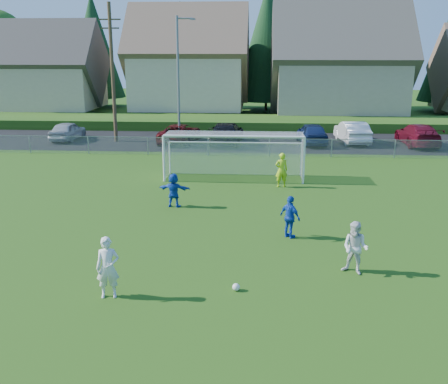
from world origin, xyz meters
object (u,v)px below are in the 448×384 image
(player_white_a, at_px, (108,268))
(goalkeeper, at_px, (281,170))
(car_f, at_px, (352,132))
(player_blue_b, at_px, (174,190))
(car_d, at_px, (226,133))
(car_c, at_px, (180,133))
(car_g, at_px, (418,135))
(soccer_goal, at_px, (234,148))
(soccer_ball, at_px, (236,287))
(car_a, at_px, (68,131))
(player_white_b, at_px, (355,248))
(player_blue_a, at_px, (290,217))
(car_e, at_px, (312,133))

(player_white_a, height_order, goalkeeper, player_white_a)
(goalkeeper, relative_size, car_f, 0.36)
(player_blue_b, xyz_separation_m, car_d, (1.31, 16.05, 0.03))
(car_c, height_order, car_g, car_g)
(car_g, bearing_deg, soccer_goal, 39.27)
(soccer_ball, xyz_separation_m, car_f, (7.47, 25.29, 0.69))
(car_c, xyz_separation_m, car_d, (3.50, -0.23, 0.09))
(soccer_ball, bearing_deg, car_f, 73.54)
(soccer_ball, relative_size, car_f, 0.05)
(car_c, bearing_deg, car_a, 3.88)
(player_white_b, height_order, soccer_goal, soccer_goal)
(car_f, distance_m, soccer_goal, 14.18)
(player_blue_a, bearing_deg, player_blue_b, 9.85)
(car_e, bearing_deg, player_white_a, 68.14)
(car_d, relative_size, car_g, 1.01)
(car_e, relative_size, car_f, 0.94)
(player_white_b, distance_m, car_g, 24.49)
(soccer_ball, relative_size, player_blue_a, 0.14)
(car_a, xyz_separation_m, car_c, (8.73, -0.50, -0.01))
(car_g, bearing_deg, car_f, -10.76)
(car_g, bearing_deg, player_white_b, 69.22)
(player_white_b, height_order, goalkeeper, goalkeeper)
(player_blue_a, bearing_deg, car_g, -71.07)
(player_white_a, height_order, car_d, player_white_a)
(player_white_a, height_order, player_white_b, player_white_a)
(player_white_a, distance_m, car_e, 26.41)
(player_white_b, distance_m, player_blue_b, 9.54)
(player_blue_a, height_order, car_e, player_blue_a)
(car_e, bearing_deg, car_d, -1.54)
(player_white_a, xyz_separation_m, car_f, (11.05, 25.92, -0.09))
(player_blue_b, bearing_deg, goalkeeper, -134.35)
(car_a, bearing_deg, car_g, -178.62)
(player_white_a, relative_size, car_d, 0.33)
(player_white_b, bearing_deg, player_blue_b, 164.54)
(player_white_b, xyz_separation_m, car_g, (8.39, 23.01, -0.06))
(player_blue_b, relative_size, car_c, 0.30)
(player_blue_b, distance_m, car_d, 16.11)
(car_d, height_order, soccer_goal, soccer_goal)
(car_d, bearing_deg, soccer_ball, 97.02)
(goalkeeper, xyz_separation_m, car_g, (10.28, 12.51, -0.10))
(player_white_a, xyz_separation_m, player_blue_b, (0.43, 8.82, -0.13))
(player_white_b, distance_m, player_blue_a, 3.61)
(player_white_a, relative_size, player_blue_a, 1.11)
(player_blue_a, bearing_deg, car_e, -51.45)
(car_a, bearing_deg, car_d, 179.05)
(goalkeeper, bearing_deg, car_e, -112.90)
(player_blue_a, relative_size, car_g, 0.30)
(soccer_ball, xyz_separation_m, player_white_b, (3.63, 1.47, 0.73))
(player_white_a, xyz_separation_m, goalkeeper, (5.32, 12.61, -0.01))
(player_blue_b, bearing_deg, car_f, -113.93)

